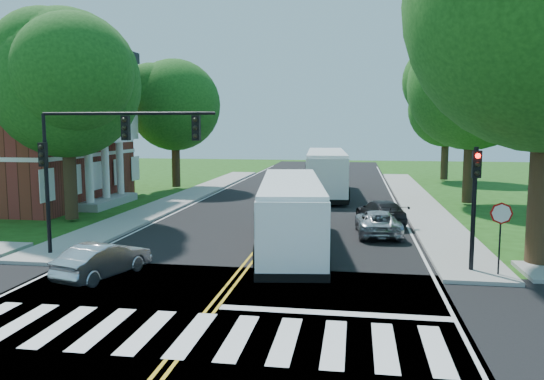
% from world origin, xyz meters
% --- Properties ---
extents(ground, '(140.00, 140.00, 0.00)m').
position_xyz_m(ground, '(0.00, 0.00, 0.00)').
color(ground, '#1E4310').
rests_on(ground, ground).
extents(road, '(14.00, 96.00, 0.01)m').
position_xyz_m(road, '(0.00, 18.00, 0.01)').
color(road, black).
rests_on(road, ground).
extents(cross_road, '(60.00, 12.00, 0.01)m').
position_xyz_m(cross_road, '(0.00, 0.00, 0.01)').
color(cross_road, black).
rests_on(cross_road, ground).
extents(center_line, '(0.36, 70.00, 0.01)m').
position_xyz_m(center_line, '(0.00, 22.00, 0.01)').
color(center_line, gold).
rests_on(center_line, road).
extents(edge_line_w, '(0.12, 70.00, 0.01)m').
position_xyz_m(edge_line_w, '(-6.80, 22.00, 0.01)').
color(edge_line_w, silver).
rests_on(edge_line_w, road).
extents(edge_line_e, '(0.12, 70.00, 0.01)m').
position_xyz_m(edge_line_e, '(6.80, 22.00, 0.01)').
color(edge_line_e, silver).
rests_on(edge_line_e, road).
extents(crosswalk, '(12.60, 3.00, 0.01)m').
position_xyz_m(crosswalk, '(0.00, -0.50, 0.02)').
color(crosswalk, silver).
rests_on(crosswalk, road).
extents(stop_bar, '(6.60, 0.40, 0.01)m').
position_xyz_m(stop_bar, '(3.50, 1.60, 0.02)').
color(stop_bar, silver).
rests_on(stop_bar, road).
extents(sidewalk_nw, '(2.60, 40.00, 0.15)m').
position_xyz_m(sidewalk_nw, '(-8.30, 25.00, 0.07)').
color(sidewalk_nw, gray).
rests_on(sidewalk_nw, ground).
extents(sidewalk_ne, '(2.60, 40.00, 0.15)m').
position_xyz_m(sidewalk_ne, '(8.30, 25.00, 0.07)').
color(sidewalk_ne, gray).
rests_on(sidewalk_ne, ground).
extents(tree_west_near, '(8.00, 8.00, 11.40)m').
position_xyz_m(tree_west_near, '(-11.50, 14.00, 7.53)').
color(tree_west_near, '#322514').
rests_on(tree_west_near, ground).
extents(tree_west_far, '(7.60, 7.60, 10.67)m').
position_xyz_m(tree_west_far, '(-11.00, 30.00, 7.00)').
color(tree_west_far, '#322514').
rests_on(tree_west_far, ground).
extents(tree_east_mid, '(8.40, 8.40, 11.93)m').
position_xyz_m(tree_east_mid, '(11.50, 24.00, 7.86)').
color(tree_east_mid, '#322514').
rests_on(tree_east_mid, ground).
extents(tree_east_far, '(7.20, 7.20, 10.34)m').
position_xyz_m(tree_east_far, '(12.50, 40.00, 6.86)').
color(tree_east_far, '#322514').
rests_on(tree_east_far, ground).
extents(signal_nw, '(7.15, 0.46, 5.66)m').
position_xyz_m(signal_nw, '(-5.86, 6.43, 4.38)').
color(signal_nw, black).
rests_on(signal_nw, ground).
extents(signal_ne, '(0.30, 0.46, 4.40)m').
position_xyz_m(signal_ne, '(8.20, 6.44, 2.96)').
color(signal_ne, black).
rests_on(signal_ne, ground).
extents(stop_sign, '(0.76, 0.08, 2.53)m').
position_xyz_m(stop_sign, '(9.00, 5.98, 2.03)').
color(stop_sign, black).
rests_on(stop_sign, ground).
extents(bus_lead, '(3.97, 11.73, 2.98)m').
position_xyz_m(bus_lead, '(1.31, 9.45, 1.58)').
color(bus_lead, white).
rests_on(bus_lead, road).
extents(bus_follow, '(3.80, 13.15, 3.36)m').
position_xyz_m(bus_follow, '(1.81, 27.61, 1.79)').
color(bus_follow, white).
rests_on(bus_follow, road).
extents(hatchback, '(2.32, 3.93, 1.22)m').
position_xyz_m(hatchback, '(-4.63, 4.03, 0.62)').
color(hatchback, '#B2B4B9').
rests_on(hatchback, road).
extents(suv, '(2.26, 4.45, 1.21)m').
position_xyz_m(suv, '(5.15, 12.87, 0.61)').
color(suv, '#B1B3B8').
rests_on(suv, road).
extents(dark_sedan, '(2.96, 4.70, 1.27)m').
position_xyz_m(dark_sedan, '(5.44, 16.04, 0.65)').
color(dark_sedan, black).
rests_on(dark_sedan, road).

